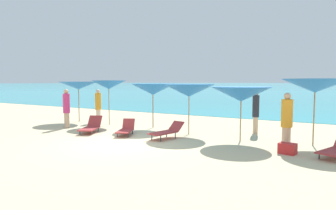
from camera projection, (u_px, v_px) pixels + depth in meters
name	position (u px, v px, depth m)	size (l,w,h in m)	color
ground_plane	(220.00, 118.00, 19.29)	(50.00, 100.00, 0.30)	beige
ocean_water	(332.00, 85.00, 207.01)	(650.00, 440.00, 0.02)	#2DADBC
umbrella_0	(78.00, 85.00, 16.53)	(2.40, 2.40, 2.26)	#9E7F59
umbrella_1	(109.00, 85.00, 15.30)	(1.97, 1.97, 2.32)	#9E7F59
umbrella_2	(153.00, 89.00, 14.30)	(2.12, 2.12, 2.16)	#9E7F59
umbrella_3	(189.00, 90.00, 12.54)	(2.22, 2.22, 2.16)	#9E7F59
umbrella_4	(241.00, 94.00, 10.99)	(2.38, 2.38, 2.07)	#9E7F59
umbrella_5	(315.00, 86.00, 10.24)	(2.30, 2.30, 2.37)	#9E7F59
lounge_chair_0	(126.00, 129.00, 12.48)	(1.03, 1.43, 0.64)	#A53333
lounge_chair_1	(91.00, 126.00, 13.14)	(1.25, 1.71, 0.68)	#A53333
lounge_chair_2	(167.00, 131.00, 11.67)	(0.87, 1.68, 0.63)	#A53333
beachgoer_0	(287.00, 119.00, 9.93)	(0.38, 0.38, 1.90)	#DBAA84
beachgoer_1	(256.00, 110.00, 12.72)	(0.29, 0.29, 1.90)	#DBAA84
beachgoer_2	(98.00, 105.00, 16.32)	(0.33, 0.33, 1.85)	beige
beachgoer_3	(66.00, 107.00, 14.37)	(0.33, 0.33, 1.90)	#DBAA84
cooler_box	(287.00, 149.00, 9.22)	(0.50, 0.36, 0.34)	red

